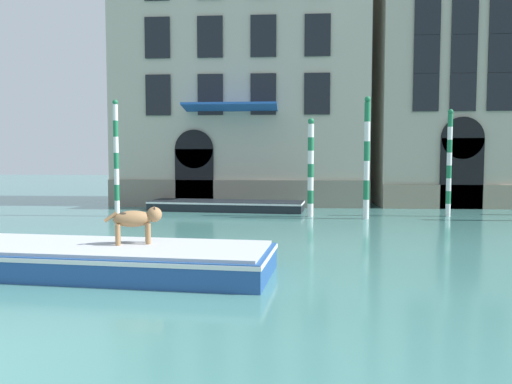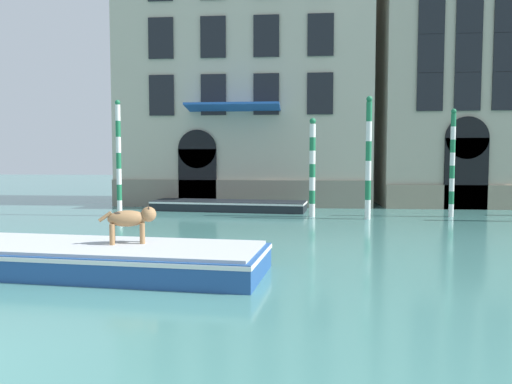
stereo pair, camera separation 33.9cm
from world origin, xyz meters
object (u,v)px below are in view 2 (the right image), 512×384
dog_on_deck (131,219)px  boat_moored_near_palazzo (229,205)px  boat_foreground (97,257)px  mooring_pole_4 (452,163)px  mooring_pole_2 (312,167)px  mooring_pole_0 (368,158)px  mooring_pole_5 (119,158)px

dog_on_deck → boat_moored_near_palazzo: size_ratio=0.16×
dog_on_deck → boat_moored_near_palazzo: bearing=69.7°
boat_foreground → dog_on_deck: 1.05m
dog_on_deck → mooring_pole_4: size_ratio=0.27×
boat_foreground → mooring_pole_4: size_ratio=1.68×
dog_on_deck → mooring_pole_4: mooring_pole_4 is taller
boat_moored_near_palazzo → mooring_pole_2: (3.62, -2.00, 1.74)m
mooring_pole_0 → mooring_pole_4: bearing=17.2°
boat_foreground → mooring_pole_2: size_ratio=1.83×
boat_moored_near_palazzo → mooring_pole_5: (-4.08, -2.43, 2.10)m
mooring_pole_4 → mooring_pole_5: size_ratio=0.92×
dog_on_deck → mooring_pole_2: bearing=49.3°
boat_moored_near_palazzo → boat_foreground: bearing=-88.8°
mooring_pole_2 → mooring_pole_4: (5.49, 0.47, 0.18)m
mooring_pole_2 → mooring_pole_5: (-7.70, -0.43, 0.36)m
mooring_pole_4 → mooring_pole_5: bearing=-176.1°
mooring_pole_0 → mooring_pole_5: 9.80m
dog_on_deck → mooring_pole_5: size_ratio=0.24×
dog_on_deck → mooring_pole_2: 10.58m
boat_foreground → dog_on_deck: (0.67, 0.19, 0.78)m
boat_moored_near_palazzo → mooring_pole_4: size_ratio=1.63×
boat_foreground → mooring_pole_4: (10.13, 10.42, 1.84)m
boat_moored_near_palazzo → mooring_pole_2: bearing=-22.9°
boat_foreground → mooring_pole_2: (4.64, 9.96, 1.66)m
mooring_pole_2 → mooring_pole_0: bearing=-15.6°
dog_on_deck → boat_foreground: bearing=177.1°
dog_on_deck → mooring_pole_4: (9.46, 10.23, 1.06)m
mooring_pole_2 → mooring_pole_4: size_ratio=0.92×
boat_foreground → mooring_pole_0: (6.73, 9.37, 2.04)m
mooring_pole_0 → mooring_pole_4: 3.56m
boat_moored_near_palazzo → mooring_pole_0: mooring_pole_0 is taller
dog_on_deck → boat_moored_near_palazzo: 11.80m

